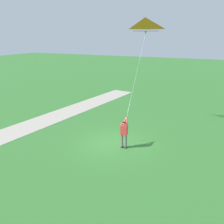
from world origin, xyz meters
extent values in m
plane|color=#33702D|center=(0.00, 0.00, 0.00)|extent=(120.00, 120.00, 0.00)
cube|color=#ADA393|center=(7.25, 2.00, 0.01)|extent=(7.16, 32.00, 0.02)
cube|color=#232328|center=(-0.70, 0.34, 0.03)|extent=(0.12, 0.25, 0.06)
cylinder|color=slate|center=(-0.71, 0.36, 0.45)|extent=(0.14, 0.14, 0.82)
cube|color=#232328|center=(-0.94, 0.33, 0.03)|extent=(0.12, 0.25, 0.06)
cylinder|color=slate|center=(-0.95, 0.35, 0.45)|extent=(0.14, 0.14, 0.82)
cube|color=red|center=(-0.83, 0.36, 1.16)|extent=(0.41, 0.24, 0.60)
sphere|color=#DBB28E|center=(-0.83, 0.36, 1.62)|extent=(0.22, 0.22, 0.22)
ellipsoid|color=black|center=(-0.83, 0.37, 1.66)|extent=(0.24, 0.24, 0.13)
cylinder|color=red|center=(-0.73, 0.14, 1.61)|extent=(0.32, 0.54, 0.43)
cylinder|color=red|center=(-0.90, 0.13, 1.61)|extent=(0.37, 0.52, 0.43)
sphere|color=#DBB28E|center=(-0.80, -0.02, 1.74)|extent=(0.10, 0.10, 0.10)
pyramid|color=orange|center=(-0.61, -3.71, 7.15)|extent=(1.92, 0.94, 0.77)
cone|color=green|center=(-0.57, -4.05, 6.68)|extent=(0.22, 0.22, 0.22)
cylinder|color=black|center=(-0.57, -4.05, 6.79)|extent=(1.74, 0.22, 0.02)
cylinder|color=silver|center=(-0.69, -2.04, 4.18)|extent=(0.25, 4.04, 4.90)
camera|label=1|loc=(-5.65, 12.74, 6.57)|focal=38.61mm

